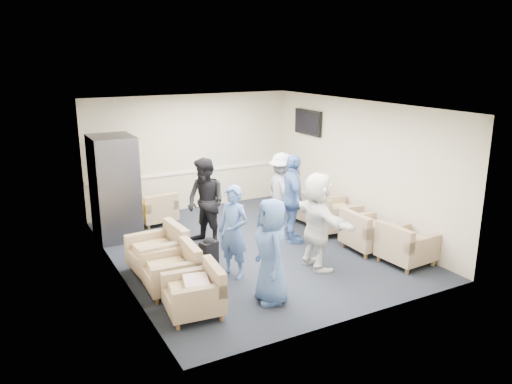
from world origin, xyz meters
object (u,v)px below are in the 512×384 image
armchair_left_near (197,294)px  armchair_corner (157,210)px  armchair_left_mid (174,272)px  vending_machine (115,188)px  person_front_left (272,251)px  armchair_right_far (310,208)px  person_mid_left (233,232)px  person_mid_right (293,199)px  armchair_right_midnear (366,234)px  armchair_right_near (404,247)px  armchair_left_far (161,253)px  person_back_right (282,191)px  person_front_right (318,221)px  person_back_left (206,202)px  armchair_right_midfar (332,216)px

armchair_left_near → armchair_corner: armchair_left_near is taller
armchair_left_mid → armchair_corner: bearing=169.8°
vending_machine → person_front_left: 4.08m
armchair_left_near → person_front_left: bearing=88.3°
armchair_right_far → person_mid_left: (-2.72, -1.73, 0.47)m
armchair_right_far → person_mid_right: 1.43m
armchair_right_midnear → armchair_right_near: bearing=-168.8°
armchair_right_far → person_mid_left: bearing=114.9°
armchair_right_midnear → armchair_corner: size_ratio=1.03×
armchair_left_far → armchair_corner: armchair_left_far is taller
person_back_right → vending_machine: bearing=76.3°
armchair_left_far → armchair_right_midnear: (3.71, -0.89, -0.01)m
armchair_left_mid → vending_machine: bearing=-173.0°
armchair_right_near → armchair_left_mid: bearing=72.5°
armchair_right_far → vending_machine: bearing=67.5°
armchair_right_near → armchair_right_far: size_ratio=0.98×
armchair_left_near → armchair_left_mid: 0.86m
person_mid_right → person_front_right: bearing=-175.5°
armchair_left_far → armchair_right_midnear: bearing=73.4°
armchair_right_near → person_back_left: 3.72m
armchair_left_mid → person_back_left: person_back_left is taller
armchair_right_midfar → person_back_right: 1.15m
person_front_right → person_back_right: bearing=-11.5°
armchair_right_midnear → person_back_left: 3.09m
person_back_right → person_mid_right: 0.84m
armchair_right_near → person_back_left: person_back_left is taller
armchair_corner → person_back_left: size_ratio=0.47×
armchair_left_far → armchair_left_mid: bearing=-5.2°
armchair_corner → person_mid_right: (2.00, -2.32, 0.57)m
armchair_corner → person_mid_right: bearing=126.5°
armchair_left_near → armchair_right_midnear: 3.79m
person_mid_left → person_front_right: (1.42, -0.36, 0.07)m
armchair_corner → person_mid_right: size_ratio=0.46×
person_mid_left → person_back_left: bearing=145.9°
armchair_corner → armchair_right_near: bearing=122.6°
person_front_left → person_mid_right: 2.51m
armchair_right_midnear → armchair_right_far: armchair_right_midnear is taller
armchair_left_near → person_mid_left: bearing=137.5°
armchair_left_far → vending_machine: (-0.24, 2.04, 0.69)m
armchair_left_far → person_back_left: person_back_left is taller
armchair_right_near → person_back_right: (-0.89, 2.66, 0.49)m
person_back_left → person_front_right: 2.28m
armchair_left_near → armchair_right_far: bearing=131.1°
person_mid_left → person_back_right: bearing=102.6°
armchair_left_near → armchair_left_mid: (-0.03, 0.86, 0.01)m
armchair_right_near → vending_machine: 5.61m
armchair_left_far → armchair_right_midnear: armchair_left_far is taller
armchair_left_mid → person_back_left: bearing=145.4°
person_back_left → person_mid_right: bearing=45.4°
person_back_right → person_mid_right: bearing=167.8°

